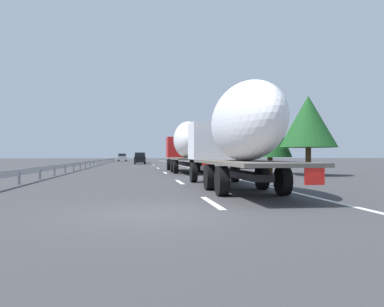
{
  "coord_description": "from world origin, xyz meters",
  "views": [
    {
      "loc": [
        -9.68,
        0.39,
        1.42
      ],
      "look_at": [
        20.32,
        -3.7,
        1.54
      ],
      "focal_mm": 37.35,
      "sensor_mm": 36.0,
      "label": 1
    }
  ],
  "objects_px": {
    "car_black_suv": "(140,158)",
    "truck_trailing": "(237,132)",
    "road_sign": "(191,149)",
    "car_yellow_coupe": "(141,158)",
    "truck_lead": "(186,144)",
    "car_silver_hatch": "(122,157)"
  },
  "relations": [
    {
      "from": "car_yellow_coupe",
      "to": "car_black_suv",
      "type": "xyz_separation_m",
      "value": [
        -10.51,
        0.24,
        0.01
      ]
    },
    {
      "from": "truck_lead",
      "to": "car_black_suv",
      "type": "xyz_separation_m",
      "value": [
        30.16,
        3.65,
        -1.42
      ]
    },
    {
      "from": "truck_lead",
      "to": "car_black_suv",
      "type": "bearing_deg",
      "value": 6.9
    },
    {
      "from": "truck_trailing",
      "to": "road_sign",
      "type": "bearing_deg",
      "value": -4.72
    },
    {
      "from": "car_silver_hatch",
      "to": "road_sign",
      "type": "distance_m",
      "value": 40.58
    },
    {
      "from": "truck_trailing",
      "to": "road_sign",
      "type": "xyz_separation_m",
      "value": [
        37.51,
        -3.1,
        -0.07
      ]
    },
    {
      "from": "car_yellow_coupe",
      "to": "truck_trailing",
      "type": "bearing_deg",
      "value": -176.64
    },
    {
      "from": "truck_lead",
      "to": "truck_trailing",
      "type": "distance_m",
      "value": 17.33
    },
    {
      "from": "truck_trailing",
      "to": "car_silver_hatch",
      "type": "height_order",
      "value": "truck_trailing"
    },
    {
      "from": "truck_lead",
      "to": "car_yellow_coupe",
      "type": "xyz_separation_m",
      "value": [
        40.66,
        3.41,
        -1.43
      ]
    },
    {
      "from": "car_yellow_coupe",
      "to": "road_sign",
      "type": "bearing_deg",
      "value": -162.37
    },
    {
      "from": "truck_trailing",
      "to": "car_silver_hatch",
      "type": "bearing_deg",
      "value": 5.55
    },
    {
      "from": "truck_lead",
      "to": "truck_trailing",
      "type": "height_order",
      "value": "truck_trailing"
    },
    {
      "from": "car_silver_hatch",
      "to": "truck_lead",
      "type": "bearing_deg",
      "value": -172.85
    },
    {
      "from": "car_black_suv",
      "to": "truck_trailing",
      "type": "bearing_deg",
      "value": -175.6
    },
    {
      "from": "truck_trailing",
      "to": "car_black_suv",
      "type": "bearing_deg",
      "value": 4.4
    },
    {
      "from": "truck_trailing",
      "to": "car_black_suv",
      "type": "xyz_separation_m",
      "value": [
        47.49,
        3.65,
        -1.46
      ]
    },
    {
      "from": "car_black_suv",
      "to": "car_yellow_coupe",
      "type": "bearing_deg",
      "value": -1.31
    },
    {
      "from": "car_silver_hatch",
      "to": "car_black_suv",
      "type": "distance_m",
      "value": 29.43
    },
    {
      "from": "car_silver_hatch",
      "to": "car_black_suv",
      "type": "xyz_separation_m",
      "value": [
        -29.18,
        -3.8,
        0.02
      ]
    },
    {
      "from": "car_silver_hatch",
      "to": "road_sign",
      "type": "xyz_separation_m",
      "value": [
        -39.16,
        -10.55,
        1.4
      ]
    },
    {
      "from": "truck_trailing",
      "to": "car_silver_hatch",
      "type": "relative_size",
      "value": 2.77
    }
  ]
}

